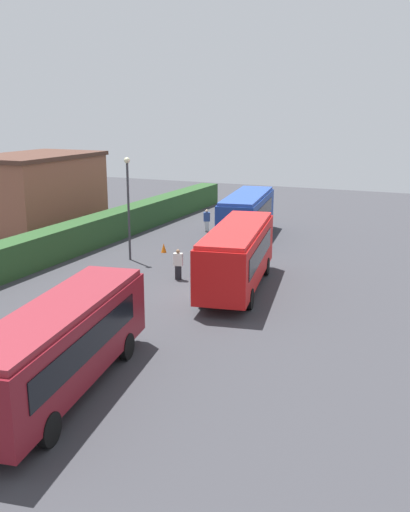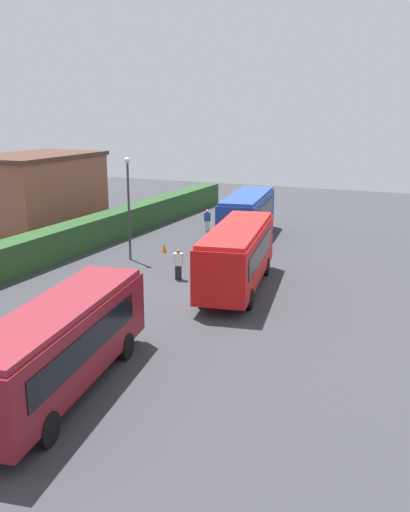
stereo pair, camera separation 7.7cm
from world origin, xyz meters
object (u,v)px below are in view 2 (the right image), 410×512
Objects in this scene: bus_maroon at (60,342)px; person_center at (178,264)px; bus_blue at (247,213)px; person_left at (199,267)px; traffic_cone at (164,248)px; lamppost at (128,198)px; bus_red at (237,254)px; person_right at (207,220)px.

person_center is (13.14, 2.29, -0.88)m from bus_maroon.
bus_blue is 5.63× the size of person_left.
person_center is (0.22, 1.33, -0.00)m from person_left.
lamppost reaches higher than traffic_cone.
bus_red is (12.84, -1.26, 0.13)m from bus_maroon.
person_left is (0.07, 2.23, -1.01)m from bus_red.
bus_blue is 5.62× the size of person_center.
person_left is 1.00× the size of person_center.
bus_maroon is 1.03× the size of bus_blue.
person_center is 6.12m from lamppost.
traffic_cone is at bearing -160.84° from person_center.
bus_blue reaches higher than person_left.
person_right is 10.18m from lamppost.
bus_red reaches higher than person_right.
person_left is at bearing -115.55° from lamppost.
bus_blue is 1.52× the size of lamppost.
traffic_cone is at bearing 153.98° from person_right.
person_center reaches higher than person_left.
lamppost is at bearing 156.86° from traffic_cone.
lamppost reaches higher than person_center.
bus_blue is 5.65× the size of person_right.
person_center is 1.01× the size of person_right.
bus_blue reaches higher than traffic_cone.
traffic_cone is at bearing -23.14° from lamppost.
traffic_cone is (5.32, 4.91, -0.59)m from person_left.
bus_maroon is 19.22m from traffic_cone.
bus_red is 5.78× the size of person_left.
person_center is at bearing -144.86° from traffic_cone.
bus_maroon is at bearing -162.12° from traffic_cone.
traffic_cone is (5.39, 7.14, -1.60)m from bus_red.
bus_red reaches higher than bus_maroon.
bus_blue is 11.44m from person_center.
person_center reaches higher than person_right.
bus_red is at bearing -15.76° from bus_maroon.
person_right is at bearing 19.47° from bus_red.
bus_red is at bearing -176.92° from person_right.
bus_blue reaches higher than person_center.
bus_blue is at bearing 164.66° from person_center.
person_left is 7.27m from traffic_cone.
bus_red is 3.71m from person_center.
bus_blue is at bearing 7.09° from bus_red.
bus_red is 8.92m from lamppost.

